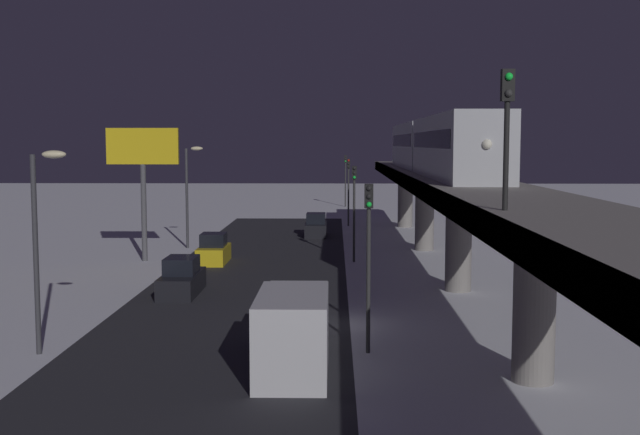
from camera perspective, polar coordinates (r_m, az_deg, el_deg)
name	(u,v)px	position (r m, az deg, el deg)	size (l,w,h in m)	color
ground_plane	(325,325)	(34.81, 0.40, -7.74)	(240.00, 240.00, 0.00)	white
avenue_asphalt	(224,324)	(35.14, -6.91, -7.65)	(11.00, 96.92, 0.01)	#28282D
elevated_railway	(487,206)	(34.61, 11.93, 0.79)	(5.00, 96.92, 5.99)	gray
subway_train	(434,145)	(53.28, 8.25, 5.20)	(2.94, 36.87, 3.40)	#B7BABF
rail_signal	(507,115)	(23.14, 13.36, 7.24)	(0.36, 0.41, 4.00)	black
sedan_black	(182,279)	(42.11, -9.95, -4.41)	(1.80, 4.76, 1.97)	black
sedan_yellow	(214,251)	(52.72, -7.69, -2.40)	(1.80, 4.04, 1.97)	gold
sedan_black_2	(316,227)	(67.08, -0.30, -0.68)	(1.80, 4.25, 1.97)	black
box_truck	(294,329)	(28.24, -1.88, -8.06)	(2.40, 7.40, 2.80)	silver
traffic_light_near	(369,243)	(29.55, 3.53, -1.84)	(0.32, 0.44, 6.40)	#2D2D2D
traffic_light_mid	(354,199)	(52.33, 2.48, 1.33)	(0.32, 0.44, 6.40)	#2D2D2D
traffic_light_far	(348,182)	(75.17, 2.07, 2.57)	(0.32, 0.44, 6.40)	#2D2D2D
traffic_light_distant	(345,173)	(98.03, 1.85, 3.24)	(0.32, 0.44, 6.40)	#2D2D2D
commercial_billboard	(143,159)	(53.90, -12.67, 4.12)	(4.80, 0.36, 8.90)	#4C4C51
street_lamp_near	(41,227)	(31.04, -19.50, -0.65)	(1.35, 0.44, 7.65)	#38383D
street_lamp_far	(190,184)	(59.98, -9.39, 2.37)	(1.35, 0.44, 7.65)	#38383D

